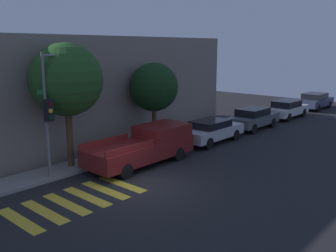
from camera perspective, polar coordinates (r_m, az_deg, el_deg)
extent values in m
plane|color=black|center=(15.47, -4.23, -9.24)|extent=(60.00, 60.00, 0.00)
cube|color=gray|center=(18.42, -13.08, -5.78)|extent=(26.00, 1.70, 0.14)
cube|color=slate|center=(21.36, -20.11, 4.52)|extent=(26.00, 6.00, 6.17)
cube|color=gold|center=(13.59, -21.65, -13.23)|extent=(0.45, 2.60, 0.00)
cube|color=gold|center=(13.95, -18.33, -12.29)|extent=(0.45, 2.60, 0.00)
cube|color=gold|center=(14.37, -15.20, -11.37)|extent=(0.45, 2.60, 0.00)
cube|color=gold|center=(14.82, -12.28, -10.47)|extent=(0.45, 2.60, 0.00)
cube|color=gold|center=(15.32, -9.56, -9.60)|extent=(0.45, 2.60, 0.00)
cube|color=gold|center=(15.85, -7.02, -8.77)|extent=(0.45, 2.60, 0.00)
cylinder|color=slate|center=(16.26, -18.04, 1.13)|extent=(0.12, 0.12, 5.40)
cube|color=black|center=(16.02, -17.74, 2.28)|extent=(0.30, 0.30, 0.90)
cylinder|color=#4C0C0C|center=(15.84, -17.50, 3.18)|extent=(0.18, 0.02, 0.18)
cylinder|color=yellow|center=(15.88, -17.44, 2.22)|extent=(0.18, 0.02, 0.18)
cylinder|color=#0C3819|center=(15.93, -17.38, 1.26)|extent=(0.18, 0.02, 0.18)
cube|color=#19662D|center=(16.10, -18.29, 4.95)|extent=(0.70, 0.02, 0.18)
cylinder|color=slate|center=(16.57, -15.31, 10.37)|extent=(2.19, 0.08, 0.08)
sphere|color=#F9E5B2|center=(17.20, -12.19, 10.24)|extent=(0.36, 0.36, 0.36)
cube|color=maroon|center=(18.02, -4.27, -3.69)|extent=(5.67, 2.04, 0.80)
cube|color=maroon|center=(18.93, -0.90, -0.69)|extent=(2.55, 1.87, 0.61)
cube|color=maroon|center=(17.63, -9.64, -2.36)|extent=(2.84, 0.08, 0.28)
cube|color=maroon|center=(16.31, -5.69, -3.42)|extent=(2.84, 0.08, 0.28)
cylinder|color=black|center=(19.96, -2.47, -3.30)|extent=(0.66, 0.22, 0.66)
cylinder|color=black|center=(18.75, 1.61, -4.30)|extent=(0.66, 0.22, 0.66)
cylinder|color=black|center=(17.71, -10.46, -5.50)|extent=(0.66, 0.22, 0.66)
cylinder|color=black|center=(16.35, -6.42, -6.87)|extent=(0.66, 0.22, 0.66)
cube|color=#B7BABF|center=(22.39, 6.59, -0.88)|extent=(4.45, 1.82, 0.61)
cube|color=black|center=(22.19, 6.46, 0.36)|extent=(2.31, 1.60, 0.41)
cylinder|color=black|center=(24.01, 6.88, -0.74)|extent=(0.66, 0.22, 0.66)
cylinder|color=black|center=(23.14, 10.21, -1.34)|extent=(0.66, 0.22, 0.66)
cylinder|color=black|center=(21.86, 2.72, -1.94)|extent=(0.66, 0.22, 0.66)
cylinder|color=black|center=(20.90, 6.22, -2.65)|extent=(0.66, 0.22, 0.66)
cube|color=#4C5156|center=(26.56, 12.86, 0.97)|extent=(4.38, 1.76, 0.63)
cube|color=black|center=(26.37, 12.80, 2.13)|extent=(2.28, 1.55, 0.49)
cylinder|color=black|center=(28.16, 12.77, 0.94)|extent=(0.66, 0.22, 0.66)
cylinder|color=black|center=(27.45, 15.64, 0.50)|extent=(0.66, 0.22, 0.66)
cylinder|color=black|center=(25.86, 9.84, 0.08)|extent=(0.66, 0.22, 0.66)
cylinder|color=black|center=(25.09, 12.88, -0.41)|extent=(0.66, 0.22, 0.66)
cube|color=silver|center=(31.32, 17.65, 2.30)|extent=(4.58, 1.75, 0.58)
cube|color=black|center=(31.13, 17.62, 3.26)|extent=(2.38, 1.54, 0.51)
cylinder|color=black|center=(32.96, 17.40, 2.27)|extent=(0.66, 0.22, 0.66)
cylinder|color=black|center=(32.36, 19.92, 1.92)|extent=(0.66, 0.22, 0.66)
cylinder|color=black|center=(30.43, 15.17, 1.62)|extent=(0.66, 0.22, 0.66)
cylinder|color=black|center=(29.77, 17.85, 1.24)|extent=(0.66, 0.22, 0.66)
cube|color=#2D3351|center=(36.73, 21.46, 3.44)|extent=(4.59, 1.84, 0.64)
cube|color=black|center=(36.55, 21.47, 4.30)|extent=(2.39, 1.62, 0.49)
cylinder|color=black|center=(38.38, 21.02, 3.33)|extent=(0.66, 0.22, 0.66)
cylinder|color=black|center=(37.83, 23.36, 3.03)|extent=(0.66, 0.22, 0.66)
cylinder|color=black|center=(35.76, 19.38, 2.86)|extent=(0.66, 0.22, 0.66)
cylinder|color=black|center=(35.17, 21.87, 2.53)|extent=(0.66, 0.22, 0.66)
cylinder|color=#4C3823|center=(17.84, -14.74, -1.79)|extent=(0.30, 0.30, 2.93)
sphere|color=#234C1E|center=(17.42, -15.21, 6.84)|extent=(3.28, 3.28, 3.28)
cylinder|color=#4C3823|center=(21.43, -2.10, 0.09)|extent=(0.25, 0.25, 2.35)
sphere|color=#143316|center=(21.09, -2.15, 5.95)|extent=(2.73, 2.73, 2.73)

